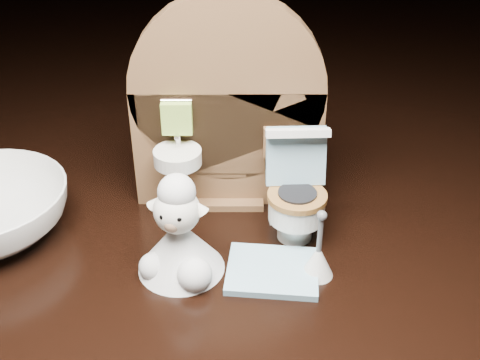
{
  "coord_description": "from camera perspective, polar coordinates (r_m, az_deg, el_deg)",
  "views": [
    {
      "loc": [
        0.01,
        -0.3,
        0.25
      ],
      "look_at": [
        0.01,
        0.02,
        0.05
      ],
      "focal_mm": 45.0,
      "sensor_mm": 36.0,
      "label": 1
    }
  ],
  "objects": [
    {
      "name": "bath_mat",
      "position": [
        0.37,
        3.09,
        -8.59
      ],
      "size": [
        0.06,
        0.05,
        0.0
      ],
      "primitive_type": "cube",
      "rotation": [
        0.0,
        0.0,
        -0.1
      ],
      "color": "#85B3CA",
      "rests_on": "ground"
    },
    {
      "name": "toy_toilet",
      "position": [
        0.39,
        5.24,
        -1.5
      ],
      "size": [
        0.04,
        0.05,
        0.08
      ],
      "rotation": [
        0.0,
        0.0,
        0.04
      ],
      "color": "white",
      "rests_on": "ground"
    },
    {
      "name": "backdrop_panel",
      "position": [
        0.41,
        -1.3,
        5.94
      ],
      "size": [
        0.13,
        0.05,
        0.15
      ],
      "color": "brown",
      "rests_on": "ground"
    },
    {
      "name": "plush_lamb",
      "position": [
        0.36,
        -5.77,
        -5.59
      ],
      "size": [
        0.05,
        0.05,
        0.07
      ],
      "rotation": [
        0.0,
        0.0,
        -0.21
      ],
      "color": "silver",
      "rests_on": "ground"
    },
    {
      "name": "toilet_brush",
      "position": [
        0.37,
        7.4,
        -7.39
      ],
      "size": [
        0.02,
        0.02,
        0.05
      ],
      "color": "white",
      "rests_on": "ground"
    }
  ]
}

